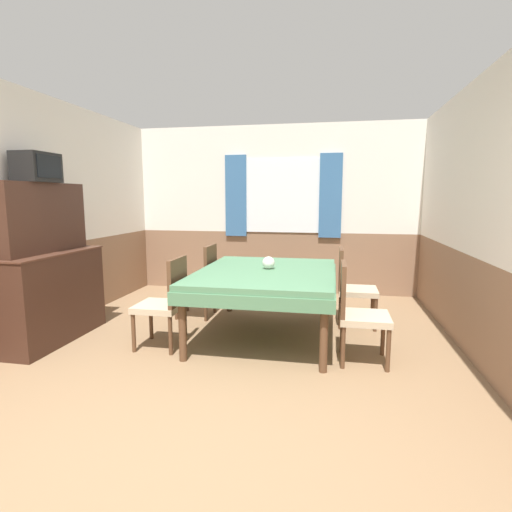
# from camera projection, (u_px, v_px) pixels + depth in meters

# --- Properties ---
(ground_plane) EXTENTS (16.00, 16.00, 0.00)m
(ground_plane) POSITION_uv_depth(u_px,v_px,m) (167.00, 455.00, 2.33)
(ground_plane) COLOR #846647
(wall_back) EXTENTS (4.78, 0.10, 2.60)m
(wall_back) POSITION_uv_depth(u_px,v_px,m) (275.00, 209.00, 6.27)
(wall_back) COLOR white
(wall_back) RESTS_ON ground_plane
(wall_left) EXTENTS (0.05, 4.63, 2.60)m
(wall_left) POSITION_uv_depth(u_px,v_px,m) (58.00, 214.00, 4.61)
(wall_left) COLOR white
(wall_left) RESTS_ON ground_plane
(wall_right) EXTENTS (0.05, 4.63, 2.60)m
(wall_right) POSITION_uv_depth(u_px,v_px,m) (473.00, 218.00, 3.78)
(wall_right) COLOR white
(wall_right) RESTS_ON ground_plane
(dining_table) EXTENTS (1.46, 1.86, 0.72)m
(dining_table) POSITION_uv_depth(u_px,v_px,m) (266.00, 279.00, 4.29)
(dining_table) COLOR #4C7A56
(dining_table) RESTS_ON ground_plane
(chair_left_near) EXTENTS (0.44, 0.44, 0.91)m
(chair_left_near) POSITION_uv_depth(u_px,v_px,m) (166.00, 300.00, 3.96)
(chair_left_near) COLOR brown
(chair_left_near) RESTS_ON ground_plane
(chair_right_far) EXTENTS (0.44, 0.44, 0.91)m
(chair_right_far) POSITION_uv_depth(u_px,v_px,m) (352.00, 285.00, 4.65)
(chair_right_far) COLOR brown
(chair_right_far) RESTS_ON ground_plane
(chair_left_far) EXTENTS (0.44, 0.44, 0.91)m
(chair_left_far) POSITION_uv_depth(u_px,v_px,m) (201.00, 279.00, 5.00)
(chair_left_far) COLOR brown
(chair_left_far) RESTS_ON ground_plane
(chair_right_near) EXTENTS (0.44, 0.44, 0.91)m
(chair_right_near) POSITION_uv_depth(u_px,v_px,m) (357.00, 310.00, 3.61)
(chair_right_near) COLOR brown
(chair_right_near) RESTS_ON ground_plane
(sideboard) EXTENTS (0.46, 1.25, 1.64)m
(sideboard) POSITION_uv_depth(u_px,v_px,m) (48.00, 275.00, 4.13)
(sideboard) COLOR #3D2319
(sideboard) RESTS_ON ground_plane
(tv) EXTENTS (0.29, 0.41, 0.29)m
(tv) POSITION_uv_depth(u_px,v_px,m) (37.00, 167.00, 3.93)
(tv) COLOR black
(tv) RESTS_ON sideboard
(vase) EXTENTS (0.14, 0.14, 0.14)m
(vase) POSITION_uv_depth(u_px,v_px,m) (269.00, 263.00, 4.34)
(vase) COLOR silver
(vase) RESTS_ON dining_table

